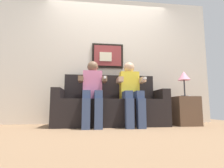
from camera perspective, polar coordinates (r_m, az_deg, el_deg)
ground_plane at (r=2.78m, az=0.39°, el=-14.08°), size 5.61×5.61×0.00m
back_wall_assembly at (r=3.65m, az=-1.19°, el=8.18°), size 4.31×0.10×2.60m
couch at (r=3.08m, az=-0.40°, el=-7.59°), size 1.91×0.58×0.90m
person_on_left at (r=2.91m, az=-6.33°, el=-1.77°), size 0.46×0.56×1.11m
person_on_right at (r=2.98m, az=6.14°, el=-1.92°), size 0.46×0.56×1.11m
side_table_right at (r=3.39m, az=22.57°, el=-8.06°), size 0.40×0.40×0.50m
table_lamp at (r=3.44m, az=22.26°, el=2.13°), size 0.22×0.22×0.46m
spare_remote_on_table at (r=3.31m, az=23.26°, el=-3.56°), size 0.04×0.13×0.02m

